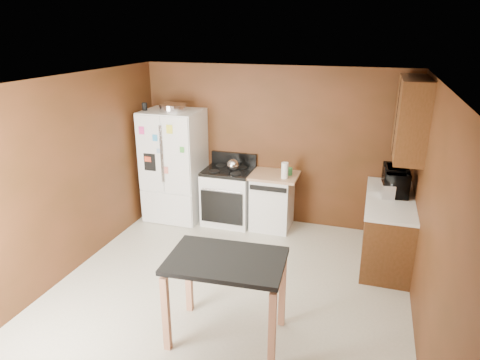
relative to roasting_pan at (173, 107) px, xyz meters
The scene contains 18 objects.
floor 3.03m from the roasting_pan, 50.65° to the right, with size 4.50×4.50×0.00m, color beige.
ceiling 2.48m from the roasting_pan, 50.65° to the right, with size 4.50×4.50×0.00m, color white.
wall_back 1.68m from the roasting_pan, 14.77° to the left, with size 4.20×4.20×0.00m, color #592C17.
wall_front 4.41m from the roasting_pan, 69.70° to the right, with size 4.20×4.20×0.00m, color #592C17.
wall_left 2.03m from the roasting_pan, 107.49° to the right, with size 4.50×4.50×0.00m, color #592C17.
wall_right 4.11m from the roasting_pan, 27.09° to the right, with size 4.50×4.50×0.00m, color #592C17.
roasting_pan is the anchor object (origin of this frame).
pen_cup 0.45m from the roasting_pan, 167.11° to the right, with size 0.08×0.08×0.12m, color black.
kettle 1.29m from the roasting_pan, ahead, with size 0.19×0.19×0.19m, color silver.
paper_towel 1.99m from the roasting_pan, ahead, with size 0.10×0.10×0.24m, color white.
green_canister 2.06m from the roasting_pan, ahead, with size 0.10×0.10×0.11m, color #399552.
toaster 3.40m from the roasting_pan, ahead, with size 0.16×0.26×0.19m, color silver.
microwave 3.46m from the roasting_pan, ahead, with size 0.57×0.39×0.32m, color black.
refrigerator 0.95m from the roasting_pan, 157.07° to the left, with size 0.90×0.80×1.80m.
gas_range 1.65m from the roasting_pan, ahead, with size 0.76×0.68×1.10m.
dishwasher 2.13m from the roasting_pan, ahead, with size 0.78×0.63×0.89m.
right_cabinets 3.51m from the roasting_pan, ahead, with size 0.63×1.58×2.45m.
island 3.29m from the roasting_pan, 55.56° to the right, with size 1.19×0.83×0.91m.
Camera 1 is at (1.46, -4.15, 3.02)m, focal length 32.00 mm.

